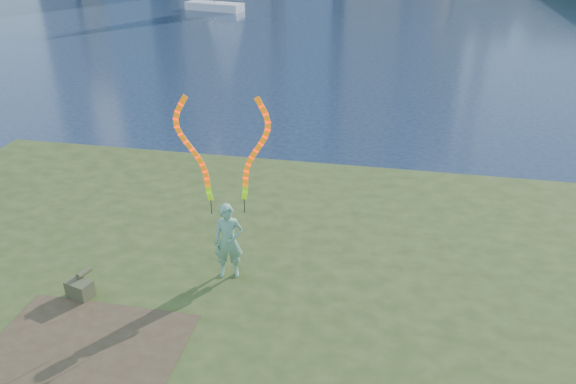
# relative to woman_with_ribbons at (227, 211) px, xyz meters

# --- Properties ---
(ground) EXTENTS (320.00, 320.00, 0.00)m
(ground) POSITION_rel_woman_with_ribbons_xyz_m (0.44, 0.35, -2.22)
(ground) COLOR #18253E
(ground) RESTS_ON ground
(grassy_knoll) EXTENTS (20.00, 18.00, 0.80)m
(grassy_knoll) POSITION_rel_woman_with_ribbons_xyz_m (0.44, -1.95, -1.89)
(grassy_knoll) COLOR #354318
(grassy_knoll) RESTS_ON ground
(dirt_patch) EXTENTS (3.20, 3.00, 0.02)m
(dirt_patch) POSITION_rel_woman_with_ribbons_xyz_m (-1.76, -2.85, -1.41)
(dirt_patch) COLOR #47331E
(dirt_patch) RESTS_ON grassy_knoll
(woman_with_ribbons) EXTENTS (1.96, 0.63, 3.95)m
(woman_with_ribbons) POSITION_rel_woman_with_ribbons_xyz_m (0.00, 0.00, 0.00)
(woman_with_ribbons) COLOR #176834
(woman_with_ribbons) RESTS_ON grassy_knoll
(canvas_bag) EXTENTS (0.53, 0.59, 0.44)m
(canvas_bag) POSITION_rel_woman_with_ribbons_xyz_m (-2.55, -1.22, -1.24)
(canvas_bag) COLOR #474C2C
(canvas_bag) RESTS_ON grassy_knoll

